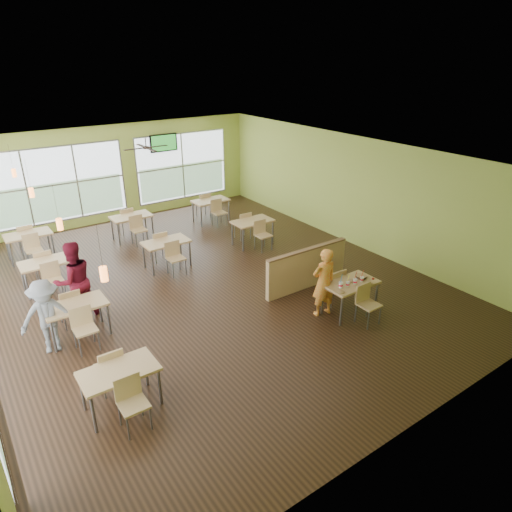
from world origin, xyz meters
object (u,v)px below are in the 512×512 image
(main_table, at_px, (351,287))
(food_basket, at_px, (361,276))
(man_plaid, at_px, (324,282))
(half_wall_divider, at_px, (307,268))

(main_table, bearing_deg, food_basket, 4.82)
(food_basket, bearing_deg, man_plaid, 163.27)
(half_wall_divider, distance_m, man_plaid, 1.30)
(half_wall_divider, relative_size, man_plaid, 1.52)
(food_basket, bearing_deg, main_table, -175.18)
(main_table, height_order, man_plaid, man_plaid)
(half_wall_divider, distance_m, food_basket, 1.49)
(half_wall_divider, bearing_deg, main_table, -90.00)
(food_basket, bearing_deg, half_wall_divider, 103.71)
(half_wall_divider, relative_size, food_basket, 9.17)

